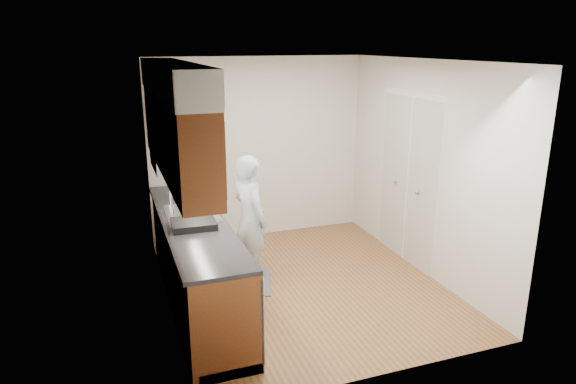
# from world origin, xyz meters

# --- Properties ---
(floor) EXTENTS (3.50, 3.50, 0.00)m
(floor) POSITION_xyz_m (0.00, 0.00, 0.00)
(floor) COLOR brown
(floor) RESTS_ON ground
(ceiling) EXTENTS (3.50, 3.50, 0.00)m
(ceiling) POSITION_xyz_m (0.00, 0.00, 2.50)
(ceiling) COLOR white
(ceiling) RESTS_ON wall_left
(wall_left) EXTENTS (0.02, 3.50, 2.50)m
(wall_left) POSITION_xyz_m (-1.50, 0.00, 1.25)
(wall_left) COLOR beige
(wall_left) RESTS_ON floor
(wall_right) EXTENTS (0.02, 3.50, 2.50)m
(wall_right) POSITION_xyz_m (1.50, 0.00, 1.25)
(wall_right) COLOR beige
(wall_right) RESTS_ON floor
(wall_back) EXTENTS (3.00, 0.02, 2.50)m
(wall_back) POSITION_xyz_m (0.00, 1.75, 1.25)
(wall_back) COLOR beige
(wall_back) RESTS_ON floor
(counter) EXTENTS (0.64, 2.80, 1.30)m
(counter) POSITION_xyz_m (-1.20, -0.00, 0.49)
(counter) COLOR brown
(counter) RESTS_ON floor
(upper_cabinets) EXTENTS (0.47, 2.80, 1.21)m
(upper_cabinets) POSITION_xyz_m (-1.33, 0.05, 1.95)
(upper_cabinets) COLOR brown
(upper_cabinets) RESTS_ON wall_left
(closet_door) EXTENTS (0.02, 1.22, 2.05)m
(closet_door) POSITION_xyz_m (1.49, 0.30, 1.02)
(closet_door) COLOR silver
(closet_door) RESTS_ON wall_right
(floor_mat) EXTENTS (0.64, 0.85, 0.01)m
(floor_mat) POSITION_xyz_m (-0.54, 0.29, 0.01)
(floor_mat) COLOR slate
(floor_mat) RESTS_ON floor
(person) EXTENTS (0.55, 0.69, 1.69)m
(person) POSITION_xyz_m (-0.54, 0.29, 0.86)
(person) COLOR #A1B7C4
(person) RESTS_ON floor_mat
(soap_bottle_a) EXTENTS (0.12, 0.12, 0.26)m
(soap_bottle_a) POSITION_xyz_m (-1.19, 0.59, 1.07)
(soap_bottle_a) COLOR silver
(soap_bottle_a) RESTS_ON counter
(soap_bottle_b) EXTENTS (0.14, 0.14, 0.21)m
(soap_bottle_b) POSITION_xyz_m (-1.15, 0.75, 1.05)
(soap_bottle_b) COLOR silver
(soap_bottle_b) RESTS_ON counter
(soap_bottle_c) EXTENTS (0.18, 0.18, 0.16)m
(soap_bottle_c) POSITION_xyz_m (-1.16, 0.78, 1.02)
(soap_bottle_c) COLOR silver
(soap_bottle_c) RESTS_ON counter
(soda_can) EXTENTS (0.07, 0.07, 0.11)m
(soda_can) POSITION_xyz_m (-1.06, 0.69, 0.99)
(soda_can) COLOR #BB2034
(soda_can) RESTS_ON counter
(steel_can) EXTENTS (0.07, 0.07, 0.11)m
(steel_can) POSITION_xyz_m (-0.96, 0.80, 0.99)
(steel_can) COLOR #A5A5AA
(steel_can) RESTS_ON counter
(dish_rack) EXTENTS (0.43, 0.37, 0.07)m
(dish_rack) POSITION_xyz_m (-1.25, -0.22, 0.97)
(dish_rack) COLOR black
(dish_rack) RESTS_ON counter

